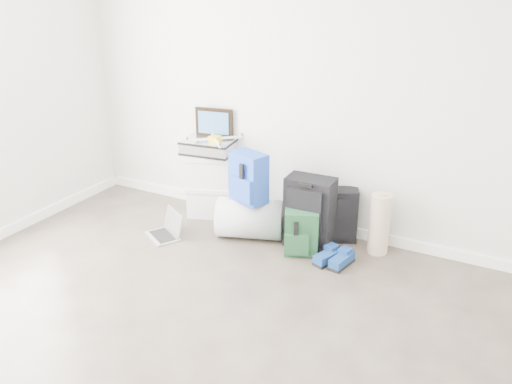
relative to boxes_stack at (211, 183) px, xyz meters
The scene contains 14 objects.
ground 2.49m from the boxes_stack, 70.71° to the right, with size 5.00×5.00×0.00m, color #3A302A.
room_envelope 2.82m from the boxes_stack, 70.57° to the right, with size 4.52×5.02×2.71m.
boxes_stack is the anchor object (origin of this frame).
briefcase 0.39m from the boxes_stack, 53.13° to the right, with size 0.49×0.36×0.14m, color #B2B2B7.
painting 0.62m from the boxes_stack, 90.00° to the left, with size 0.38×0.09×0.29m.
drone 0.50m from the boxes_stack, 14.04° to the right, with size 0.43×0.43×0.05m.
duffel_bag 0.68m from the boxes_stack, 24.94° to the right, with size 0.38×0.38×0.61m, color #92969A.
blue_backpack 0.73m from the boxes_stack, 27.32° to the right, with size 0.37×0.32×0.46m.
large_suitcase 1.17m from the boxes_stack, ahead, with size 0.43×0.29×0.65m.
green_backpack 1.22m from the boxes_stack, 17.52° to the right, with size 0.33×0.30×0.40m.
carry_on 1.36m from the boxes_stack, ahead, with size 0.37×0.31×0.50m.
shoes 1.57m from the boxes_stack, 14.86° to the right, with size 0.30×0.30×0.09m.
rolled_rug 1.75m from the boxes_stack, ahead, with size 0.18×0.18×0.55m, color tan.
laptop 0.70m from the boxes_stack, 98.03° to the right, with size 0.41×0.38×0.24m.
Camera 1 is at (1.97, -1.95, 2.34)m, focal length 38.00 mm.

